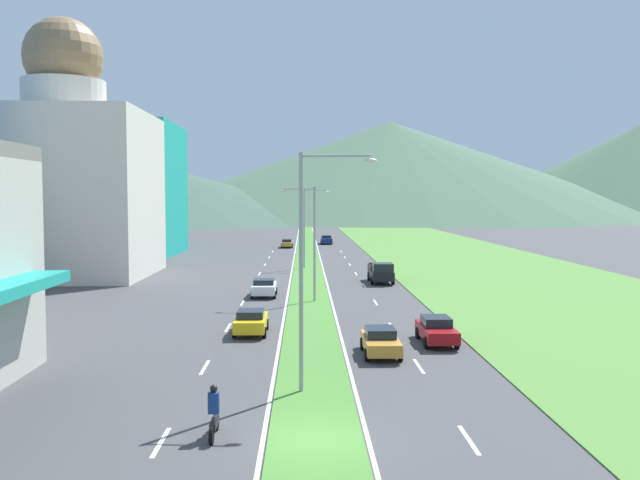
{
  "coord_description": "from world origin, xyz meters",
  "views": [
    {
      "loc": [
        -0.36,
        -22.28,
        8.05
      ],
      "look_at": [
        1.15,
        43.81,
        3.96
      ],
      "focal_mm": 38.56,
      "sensor_mm": 36.0,
      "label": 1
    }
  ],
  "objects_px": {
    "car_1": "(251,321)",
    "car_3": "(326,239)",
    "street_lamp_near": "(309,256)",
    "pickup_truck_0": "(381,273)",
    "motorcycle_rider": "(214,415)",
    "street_lamp_far": "(307,223)",
    "car_5": "(264,287)",
    "street_lamp_mid": "(311,236)",
    "car_4": "(287,243)",
    "car_0": "(381,341)",
    "car_2": "(437,330)"
  },
  "relations": [
    {
      "from": "street_lamp_mid",
      "to": "pickup_truck_0",
      "type": "distance_m",
      "value": 13.9
    },
    {
      "from": "car_2",
      "to": "motorcycle_rider",
      "type": "height_order",
      "value": "motorcycle_rider"
    },
    {
      "from": "street_lamp_mid",
      "to": "car_4",
      "type": "xyz_separation_m",
      "value": [
        -3.29,
        57.79,
        -4.4
      ]
    },
    {
      "from": "car_3",
      "to": "pickup_truck_0",
      "type": "distance_m",
      "value": 54.77
    },
    {
      "from": "car_1",
      "to": "car_4",
      "type": "xyz_separation_m",
      "value": [
        0.36,
        70.36,
        -0.03
      ]
    },
    {
      "from": "car_2",
      "to": "car_3",
      "type": "xyz_separation_m",
      "value": [
        -3.47,
        81.51,
        0.03
      ]
    },
    {
      "from": "street_lamp_mid",
      "to": "motorcycle_rider",
      "type": "relative_size",
      "value": 4.44
    },
    {
      "from": "car_1",
      "to": "car_5",
      "type": "height_order",
      "value": "car_1"
    },
    {
      "from": "car_1",
      "to": "motorcycle_rider",
      "type": "relative_size",
      "value": 2.05
    },
    {
      "from": "street_lamp_near",
      "to": "street_lamp_mid",
      "type": "bearing_deg",
      "value": 89.34
    },
    {
      "from": "street_lamp_mid",
      "to": "car_3",
      "type": "height_order",
      "value": "street_lamp_mid"
    },
    {
      "from": "car_3",
      "to": "motorcycle_rider",
      "type": "bearing_deg",
      "value": -4.09
    },
    {
      "from": "car_0",
      "to": "car_1",
      "type": "height_order",
      "value": "car_1"
    },
    {
      "from": "car_5",
      "to": "motorcycle_rider",
      "type": "height_order",
      "value": "motorcycle_rider"
    },
    {
      "from": "car_1",
      "to": "car_3",
      "type": "height_order",
      "value": "car_3"
    },
    {
      "from": "street_lamp_far",
      "to": "car_4",
      "type": "xyz_separation_m",
      "value": [
        -3.1,
        32.95,
        -4.51
      ]
    },
    {
      "from": "street_lamp_near",
      "to": "car_2",
      "type": "xyz_separation_m",
      "value": [
        7.11,
        9.45,
        -4.93
      ]
    },
    {
      "from": "car_0",
      "to": "car_4",
      "type": "bearing_deg",
      "value": -174.96
    },
    {
      "from": "street_lamp_far",
      "to": "motorcycle_rider",
      "type": "height_order",
      "value": "street_lamp_far"
    },
    {
      "from": "pickup_truck_0",
      "to": "street_lamp_near",
      "type": "bearing_deg",
      "value": -10.97
    },
    {
      "from": "street_lamp_far",
      "to": "car_0",
      "type": "relative_size",
      "value": 2.16
    },
    {
      "from": "car_3",
      "to": "car_4",
      "type": "height_order",
      "value": "car_3"
    },
    {
      "from": "car_2",
      "to": "pickup_truck_0",
      "type": "distance_m",
      "value": 26.85
    },
    {
      "from": "car_2",
      "to": "car_4",
      "type": "xyz_separation_m",
      "value": [
        -10.12,
        73.21,
        -0.03
      ]
    },
    {
      "from": "motorcycle_rider",
      "to": "street_lamp_far",
      "type": "bearing_deg",
      "value": -3.47
    },
    {
      "from": "street_lamp_near",
      "to": "car_0",
      "type": "distance_m",
      "value": 9.09
    },
    {
      "from": "street_lamp_mid",
      "to": "motorcycle_rider",
      "type": "distance_m",
      "value": 30.63
    },
    {
      "from": "street_lamp_far",
      "to": "car_5",
      "type": "relative_size",
      "value": 2.21
    },
    {
      "from": "car_5",
      "to": "street_lamp_near",
      "type": "bearing_deg",
      "value": -172.83
    },
    {
      "from": "motorcycle_rider",
      "to": "car_3",
      "type": "bearing_deg",
      "value": -4.09
    },
    {
      "from": "car_3",
      "to": "pickup_truck_0",
      "type": "height_order",
      "value": "pickup_truck_0"
    },
    {
      "from": "car_5",
      "to": "car_1",
      "type": "bearing_deg",
      "value": -179.56
    },
    {
      "from": "car_2",
      "to": "pickup_truck_0",
      "type": "xyz_separation_m",
      "value": [
        -0.07,
        26.84,
        0.24
      ]
    },
    {
      "from": "street_lamp_mid",
      "to": "car_1",
      "type": "distance_m",
      "value": 13.79
    },
    {
      "from": "car_4",
      "to": "street_lamp_mid",
      "type": "bearing_deg",
      "value": -176.74
    },
    {
      "from": "street_lamp_near",
      "to": "motorcycle_rider",
      "type": "xyz_separation_m",
      "value": [
        -3.24,
        -5.25,
        -4.93
      ]
    },
    {
      "from": "car_2",
      "to": "pickup_truck_0",
      "type": "bearing_deg",
      "value": -179.84
    },
    {
      "from": "street_lamp_near",
      "to": "car_1",
      "type": "relative_size",
      "value": 2.41
    },
    {
      "from": "car_1",
      "to": "car_4",
      "type": "distance_m",
      "value": 70.36
    },
    {
      "from": "street_lamp_mid",
      "to": "car_3",
      "type": "xyz_separation_m",
      "value": [
        3.36,
        66.09,
        -4.33
      ]
    },
    {
      "from": "street_lamp_mid",
      "to": "motorcycle_rider",
      "type": "height_order",
      "value": "street_lamp_mid"
    },
    {
      "from": "car_4",
      "to": "car_1",
      "type": "bearing_deg",
      "value": 179.71
    },
    {
      "from": "street_lamp_far",
      "to": "car_3",
      "type": "bearing_deg",
      "value": 85.08
    },
    {
      "from": "car_1",
      "to": "car_3",
      "type": "bearing_deg",
      "value": -5.09
    },
    {
      "from": "car_3",
      "to": "car_4",
      "type": "bearing_deg",
      "value": -38.69
    },
    {
      "from": "street_lamp_mid",
      "to": "car_5",
      "type": "relative_size",
      "value": 2.16
    },
    {
      "from": "motorcycle_rider",
      "to": "pickup_truck_0",
      "type": "bearing_deg",
      "value": -13.89
    },
    {
      "from": "street_lamp_mid",
      "to": "car_2",
      "type": "relative_size",
      "value": 2.03
    },
    {
      "from": "car_3",
      "to": "car_5",
      "type": "bearing_deg",
      "value": -6.42
    },
    {
      "from": "car_0",
      "to": "car_1",
      "type": "xyz_separation_m",
      "value": [
        -7.06,
        5.64,
        0.03
      ]
    }
  ]
}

